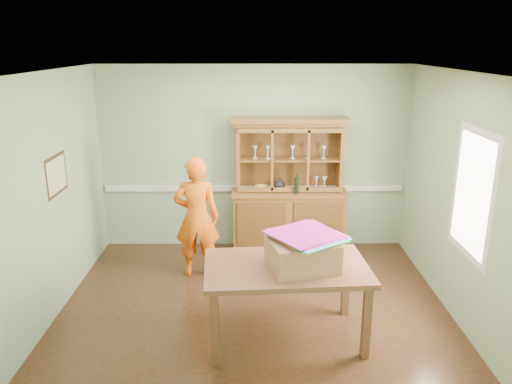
{
  "coord_description": "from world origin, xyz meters",
  "views": [
    {
      "loc": [
        -0.01,
        -5.16,
        2.99
      ],
      "look_at": [
        0.02,
        0.4,
        1.31
      ],
      "focal_mm": 35.0,
      "sensor_mm": 36.0,
      "label": 1
    }
  ],
  "objects_px": {
    "cardboard_box": "(302,255)",
    "person": "(197,217)",
    "china_hutch": "(289,205)",
    "dining_table": "(286,274)"
  },
  "relations": [
    {
      "from": "cardboard_box",
      "to": "person",
      "type": "relative_size",
      "value": 0.4
    },
    {
      "from": "person",
      "to": "china_hutch",
      "type": "bearing_deg",
      "value": -148.71
    },
    {
      "from": "cardboard_box",
      "to": "person",
      "type": "distance_m",
      "value": 2.0
    },
    {
      "from": "china_hutch",
      "to": "cardboard_box",
      "type": "distance_m",
      "value": 2.42
    },
    {
      "from": "cardboard_box",
      "to": "dining_table",
      "type": "bearing_deg",
      "value": 154.41
    },
    {
      "from": "china_hutch",
      "to": "cardboard_box",
      "type": "bearing_deg",
      "value": -90.81
    },
    {
      "from": "china_hutch",
      "to": "cardboard_box",
      "type": "xyz_separation_m",
      "value": [
        -0.03,
        -2.4,
        0.28
      ]
    },
    {
      "from": "person",
      "to": "cardboard_box",
      "type": "bearing_deg",
      "value": 125.65
    },
    {
      "from": "china_hutch",
      "to": "person",
      "type": "bearing_deg",
      "value": -146.5
    },
    {
      "from": "china_hutch",
      "to": "dining_table",
      "type": "bearing_deg",
      "value": -94.58
    }
  ]
}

